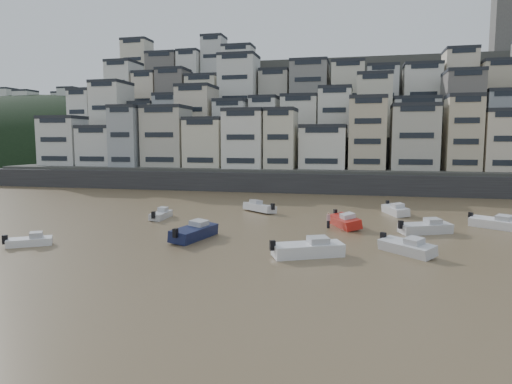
% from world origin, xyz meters
% --- Properties ---
extents(sea_strip, '(340.00, 340.00, 0.00)m').
position_xyz_m(sea_strip, '(-110.00, 145.00, 0.01)').
color(sea_strip, slate).
rests_on(sea_strip, ground).
extents(harbor_wall, '(140.00, 3.00, 3.50)m').
position_xyz_m(harbor_wall, '(10.00, 65.00, 1.75)').
color(harbor_wall, '#38383A').
rests_on(harbor_wall, ground).
extents(hillside, '(141.04, 66.00, 50.00)m').
position_xyz_m(hillside, '(14.73, 104.84, 13.01)').
color(hillside, '#4C4C47').
rests_on(hillside, ground).
extents(headland, '(216.00, 135.00, 53.33)m').
position_xyz_m(headland, '(-95.00, 135.00, 0.02)').
color(headland, black).
rests_on(headland, ground).
extents(boat_a, '(6.60, 4.65, 1.73)m').
position_xyz_m(boat_a, '(14.61, 19.72, 0.86)').
color(boat_a, white).
rests_on(boat_a, ground).
extents(boat_b, '(5.07, 5.04, 1.47)m').
position_xyz_m(boat_b, '(22.51, 22.39, 0.73)').
color(boat_b, silver).
rests_on(boat_b, ground).
extents(boat_c, '(3.44, 6.87, 1.79)m').
position_xyz_m(boat_c, '(3.20, 23.98, 0.90)').
color(boat_c, '#151C43').
rests_on(boat_c, ground).
extents(boat_d, '(6.13, 4.24, 1.60)m').
position_xyz_m(boat_d, '(25.20, 31.71, 0.80)').
color(boat_d, silver).
rests_on(boat_d, ground).
extents(boat_e, '(4.23, 6.31, 1.64)m').
position_xyz_m(boat_e, '(17.05, 33.33, 0.82)').
color(boat_e, '#B51E16').
rests_on(boat_e, ground).
extents(boat_f, '(1.68, 4.74, 1.28)m').
position_xyz_m(boat_f, '(-4.80, 33.95, 0.64)').
color(boat_f, silver).
rests_on(boat_f, ground).
extents(boat_g, '(5.74, 4.92, 1.57)m').
position_xyz_m(boat_g, '(32.93, 36.16, 0.78)').
color(boat_g, white).
rests_on(boat_g, ground).
extents(boat_h, '(5.60, 5.04, 1.55)m').
position_xyz_m(boat_h, '(5.70, 41.71, 0.78)').
color(boat_h, silver).
rests_on(boat_h, ground).
extents(boat_i, '(3.59, 6.16, 1.60)m').
position_xyz_m(boat_i, '(23.06, 43.41, 0.80)').
color(boat_i, silver).
rests_on(boat_i, ground).
extents(boat_j, '(4.19, 3.35, 1.12)m').
position_xyz_m(boat_j, '(-10.17, 17.94, 0.56)').
color(boat_j, white).
rests_on(boat_j, ground).
extents(person_pink, '(0.44, 0.44, 1.74)m').
position_xyz_m(person_pink, '(15.38, 32.38, 0.87)').
color(person_pink, '#B98287').
rests_on(person_pink, ground).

